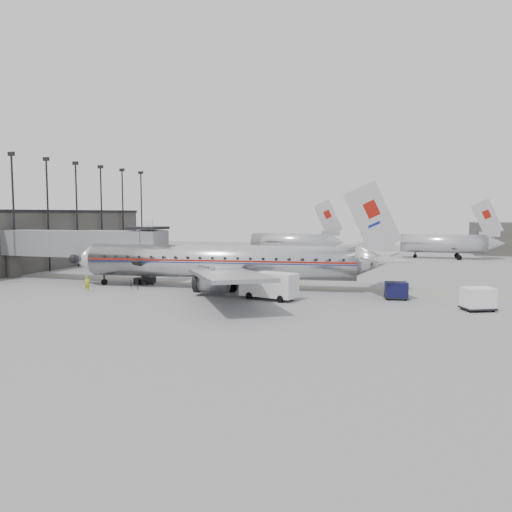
% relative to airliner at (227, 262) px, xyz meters
% --- Properties ---
extents(ground, '(160.00, 160.00, 0.00)m').
position_rel_airliner_xyz_m(ground, '(-0.70, -3.09, -2.80)').
color(ground, slate).
rests_on(ground, ground).
extents(terminal, '(12.00, 46.00, 8.00)m').
position_rel_airliner_xyz_m(terminal, '(-34.70, 6.91, 1.20)').
color(terminal, '#373432').
rests_on(terminal, ground).
extents(apron_line, '(60.00, 0.15, 0.01)m').
position_rel_airliner_xyz_m(apron_line, '(2.30, 2.91, -2.79)').
color(apron_line, gold).
rests_on(apron_line, ground).
extents(jet_bridge, '(21.00, 6.20, 7.10)m').
position_rel_airliner_xyz_m(jet_bridge, '(-17.36, 0.58, 1.38)').
color(jet_bridge, slate).
rests_on(jet_bridge, ground).
extents(floodlight_masts, '(0.90, 42.25, 15.25)m').
position_rel_airliner_xyz_m(floodlight_masts, '(-28.20, 9.91, 5.57)').
color(floodlight_masts, black).
rests_on(floodlight_masts, ground).
extents(distant_aircraft_near, '(16.39, 3.20, 10.26)m').
position_rel_airliner_xyz_m(distant_aircraft_near, '(-2.49, 38.91, -0.07)').
color(distant_aircraft_near, silver).
rests_on(distant_aircraft_near, ground).
extents(distant_aircraft_mid, '(16.39, 3.20, 10.26)m').
position_rel_airliner_xyz_m(distant_aircraft_mid, '(23.51, 42.91, -0.07)').
color(distant_aircraft_mid, silver).
rests_on(distant_aircraft_mid, ground).
extents(airliner, '(35.09, 32.33, 11.13)m').
position_rel_airliner_xyz_m(airliner, '(0.00, 0.00, 0.00)').
color(airliner, silver).
rests_on(airliner, ground).
extents(service_van, '(5.60, 3.30, 2.47)m').
position_rel_airliner_xyz_m(service_van, '(6.11, -5.07, -1.50)').
color(service_van, silver).
rests_on(service_van, ground).
extents(baggage_cart_navy, '(2.29, 1.90, 1.60)m').
position_rel_airliner_xyz_m(baggage_cart_navy, '(17.16, -1.57, -1.95)').
color(baggage_cart_navy, black).
rests_on(baggage_cart_navy, ground).
extents(baggage_cart_white, '(2.93, 2.65, 1.88)m').
position_rel_airliner_xyz_m(baggage_cart_white, '(23.65, -5.00, -1.80)').
color(baggage_cart_white, white).
rests_on(baggage_cart_white, ground).
extents(ramp_worker, '(0.68, 0.60, 1.58)m').
position_rel_airliner_xyz_m(ramp_worker, '(-12.70, -6.12, -2.01)').
color(ramp_worker, '#AAC016').
rests_on(ramp_worker, ground).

